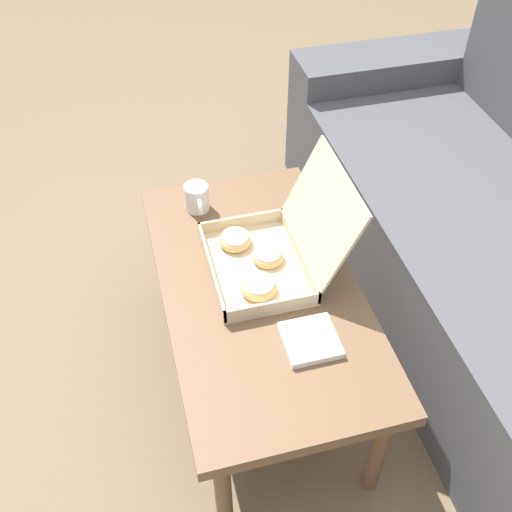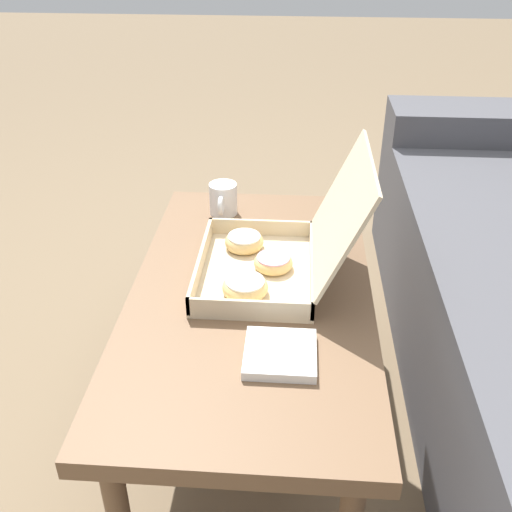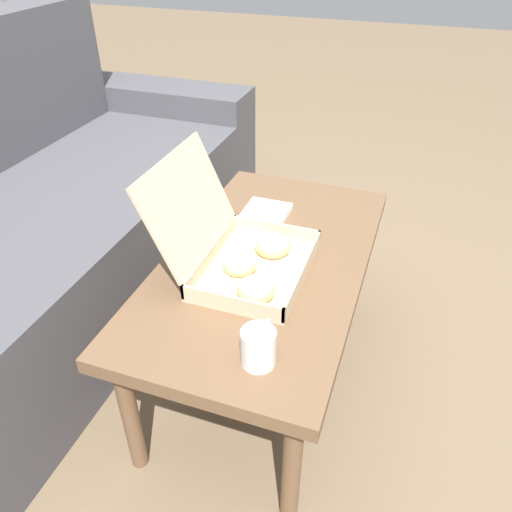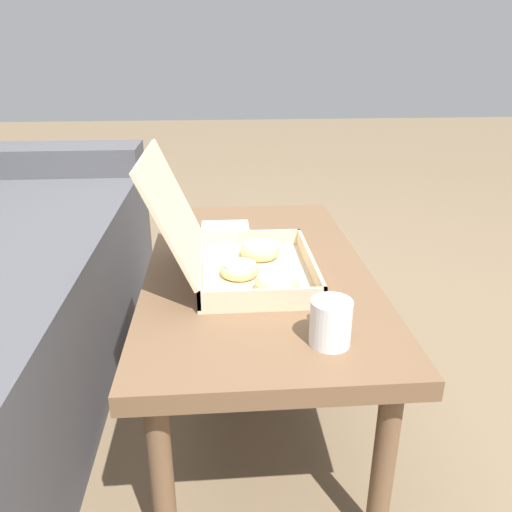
{
  "view_description": "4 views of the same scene",
  "coord_description": "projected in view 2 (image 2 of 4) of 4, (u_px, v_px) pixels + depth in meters",
  "views": [
    {
      "loc": [
        1.08,
        -0.36,
        1.66
      ],
      "look_at": [
        -0.06,
        -0.06,
        0.48
      ],
      "focal_mm": 42.0,
      "sensor_mm": 36.0,
      "label": 1
    },
    {
      "loc": [
        1.1,
        0.03,
        1.2
      ],
      "look_at": [
        -0.06,
        -0.06,
        0.48
      ],
      "focal_mm": 42.0,
      "sensor_mm": 36.0,
      "label": 2
    },
    {
      "loc": [
        -1.07,
        -0.41,
        1.24
      ],
      "look_at": [
        -0.06,
        -0.06,
        0.48
      ],
      "focal_mm": 35.0,
      "sensor_mm": 36.0,
      "label": 3
    },
    {
      "loc": [
        -1.14,
        0.03,
        0.93
      ],
      "look_at": [
        -0.06,
        -0.06,
        0.48
      ],
      "focal_mm": 35.0,
      "sensor_mm": 36.0,
      "label": 4
    }
  ],
  "objects": [
    {
      "name": "napkin_stack",
      "position": [
        280.0,
        354.0,
        1.14
      ],
      "size": [
        0.14,
        0.14,
        0.02
      ],
      "color": "white",
      "rests_on": "coffee_table"
    },
    {
      "name": "coffee_mug",
      "position": [
        223.0,
        199.0,
        1.63
      ],
      "size": [
        0.12,
        0.08,
        0.09
      ],
      "color": "white",
      "rests_on": "coffee_table"
    },
    {
      "name": "ground_plane",
      "position": [
        275.0,
        427.0,
        1.56
      ],
      "size": [
        12.0,
        12.0,
        0.0
      ],
      "primitive_type": "plane",
      "color": "#756047"
    },
    {
      "name": "coffee_table",
      "position": [
        251.0,
        307.0,
        1.36
      ],
      "size": [
        0.99,
        0.54,
        0.43
      ],
      "color": "brown",
      "rests_on": "ground_plane"
    },
    {
      "name": "pastry_box",
      "position": [
        274.0,
        254.0,
        1.36
      ],
      "size": [
        0.36,
        0.37,
        0.29
      ],
      "color": "beige",
      "rests_on": "coffee_table"
    }
  ]
}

